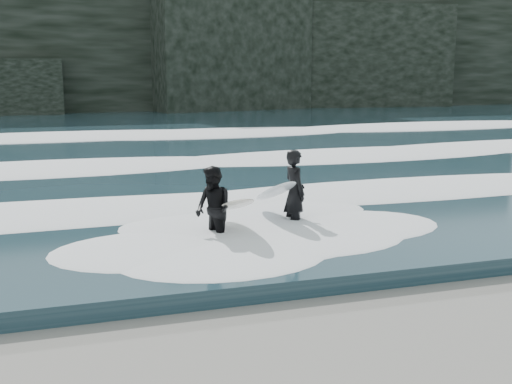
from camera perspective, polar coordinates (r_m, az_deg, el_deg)
sea at (r=34.69m, az=-11.20°, el=5.42°), size 90.00×52.00×0.30m
headland at (r=51.49m, az=-13.68°, el=12.45°), size 70.00×9.00×10.00m
foam_near at (r=15.14m, az=-2.26°, el=-0.31°), size 60.00×3.20×0.20m
foam_mid at (r=21.87m, az=-7.19°, el=3.14°), size 60.00×4.00×0.24m
foam_far at (r=30.71m, az=-10.33°, el=5.32°), size 60.00×4.80×0.30m
surfer_left at (r=13.03m, az=3.17°, el=-0.01°), size 0.92×1.83×1.75m
surfer_right at (r=11.84m, az=-3.55°, el=-1.49°), size 1.16×2.00×1.59m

